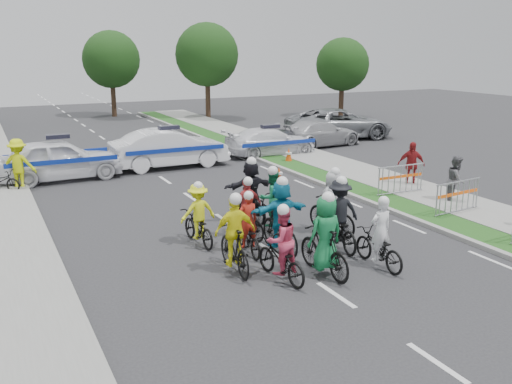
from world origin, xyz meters
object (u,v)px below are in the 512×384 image
rider_8 (271,207)px  spectator_2 (411,165)px  rider_3 (235,242)px  civilian_sedan (320,133)px  rider_1 (325,243)px  parked_bike (0,181)px  police_car_2 (270,142)px  barrier_2 (401,181)px  rider_7 (332,208)px  spectator_1 (456,180)px  cone_1 (289,156)px  police_car_0 (59,159)px  tree_2 (342,65)px  cone_0 (279,176)px  police_car_1 (170,148)px  rider_4 (338,221)px  rider_11 (251,195)px  tree_4 (111,60)px  barrier_1 (457,198)px  rider_5 (280,220)px  rider_10 (198,220)px  rider_6 (247,232)px  rider_0 (379,243)px  tree_1 (207,55)px  rider_2 (281,252)px  civilian_suv (339,123)px  rider_9 (247,214)px  marshal_hiviz (18,164)px

rider_8 → spectator_2: rider_8 is taller
rider_3 → civilian_sedan: rider_3 is taller
rider_1 → spectator_2: 9.55m
civilian_sedan → parked_bike: size_ratio=3.02×
police_car_2 → spectator_2: (1.73, -8.06, 0.19)m
rider_1 → barrier_2: bearing=-144.5°
rider_8 → police_car_2: bearing=-123.2°
parked_bike → rider_7: bearing=-102.7°
spectator_1 → cone_1: spectator_1 is taller
police_car_0 → tree_2: size_ratio=0.84×
cone_0 → police_car_0: bearing=148.2°
police_car_1 → barrier_2: size_ratio=2.53×
rider_4 → rider_11: bearing=-65.7°
rider_1 → rider_7: size_ratio=1.04×
cone_1 → tree_4: (-3.08, 21.20, 3.85)m
barrier_1 → parked_bike: size_ratio=1.28×
police_car_1 → spectator_2: spectator_2 is taller
rider_5 → spectator_1: bearing=-168.1°
civilian_sedan → cone_1: civilian_sedan is taller
rider_10 → parked_bike: size_ratio=1.13×
rider_1 → rider_6: size_ratio=1.21×
rider_7 → spectator_2: (5.75, 3.34, 0.11)m
rider_11 → police_car_2: (5.57, 9.32, -0.17)m
police_car_2 → cone_1: 2.13m
rider_0 → tree_1: (7.18, 29.09, 3.95)m
rider_2 → police_car_1: rider_2 is taller
rider_4 → barrier_2: rider_4 is taller
rider_5 → parked_bike: 11.74m
rider_2 → tree_2: tree_2 is taller
rider_10 → civilian_suv: rider_10 is taller
spectator_1 → police_car_0: bearing=102.3°
rider_8 → cone_1: bearing=-128.0°
barrier_1 → barrier_2: (0.00, 2.67, 0.00)m
rider_3 → parked_bike: (-4.53, 10.73, -0.34)m
rider_5 → barrier_2: 7.15m
rider_5 → rider_9: rider_5 is taller
cone_1 → tree_2: size_ratio=0.12×
spectator_2 → cone_0: bearing=179.3°
barrier_1 → tree_1: (2.30, 26.75, 3.98)m
cone_0 → tree_4: tree_4 is taller
rider_1 → parked_bike: 13.41m
spectator_1 → rider_3: bearing=155.8°
rider_2 → rider_8: bearing=-120.3°
rider_7 → cone_0: rider_7 is taller
rider_2 → police_car_0: 13.01m
rider_10 → marshal_hiviz: marshal_hiviz is taller
rider_6 → cone_0: size_ratio=2.39×
rider_2 → rider_5: rider_5 is taller
rider_7 → rider_9: (-2.30, 0.75, -0.07)m
rider_0 → civilian_suv: bearing=-121.7°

